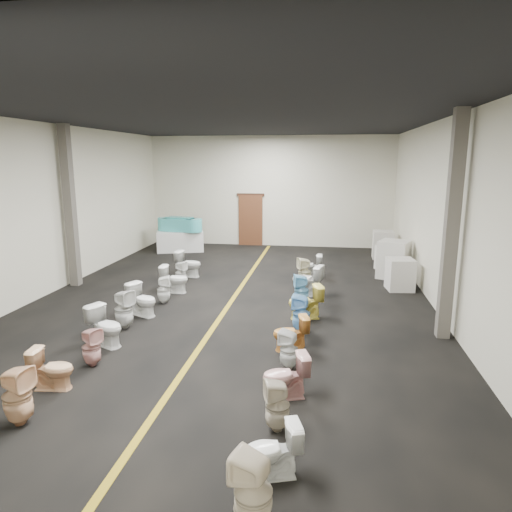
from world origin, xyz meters
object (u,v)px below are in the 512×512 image
Objects in this scene: toilet_right_1 at (272,451)px; toilet_right_2 at (277,406)px; bathtub at (180,224)px; toilet_left_6 at (143,300)px; toilet_right_10 at (304,272)px; toilet_left_8 at (174,279)px; display_table at (180,241)px; toilet_left_2 at (52,369)px; toilet_right_0 at (253,493)px; toilet_left_1 at (17,396)px; toilet_right_7 at (305,302)px; toilet_right_5 at (291,333)px; toilet_left_4 at (106,326)px; toilet_right_4 at (289,350)px; toilet_left_3 at (91,347)px; toilet_right_8 at (301,290)px; toilet_right_9 at (307,280)px; toilet_right_11 at (310,266)px; appliance_crate_b at (394,259)px; toilet_left_9 at (181,273)px; toilet_left_10 at (189,264)px; appliance_crate_a at (400,274)px; appliance_crate_c at (389,258)px; appliance_crate_d at (383,245)px; toilet_left_7 at (164,290)px; toilet_right_3 at (286,376)px; toilet_right_6 at (301,314)px; toilet_left_5 at (124,309)px.

toilet_right_2 reaches higher than toilet_right_1.
bathtub is at bearing -176.04° from toilet_right_1.
toilet_right_10 is (3.57, 3.09, 0.03)m from toilet_left_6.
toilet_left_8 is at bearing 21.14° from toilet_left_6.
display_table is 2.64× the size of toilet_left_2.
toilet_right_0 is at bearing -129.48° from toilet_left_2.
toilet_left_1 is at bearing -82.35° from display_table.
toilet_right_7 is at bearing -43.36° from bathtub.
toilet_right_5 reaches higher than toilet_left_2.
toilet_left_4 reaches higher than toilet_right_4.
toilet_right_8 reaches higher than toilet_left_3.
toilet_left_8 is at bearing -171.63° from toilet_right_1.
toilet_right_7 is at bearing -2.11° from toilet_right_8.
toilet_left_8 is 3.93m from toilet_right_7.
toilet_right_8 is at bearing 11.79° from toilet_right_9.
toilet_right_0 is at bearing -59.00° from bathtub.
toilet_left_1 reaches higher than toilet_right_9.
toilet_left_8 is 5.39m from toilet_right_4.
toilet_right_1 is 0.79× the size of toilet_right_9.
toilet_right_10 is at bearing -11.58° from toilet_left_4.
toilet_left_1 is at bearing -24.21° from toilet_right_11.
toilet_left_3 is (1.68, -10.11, -0.72)m from bathtub.
toilet_left_1 is at bearing -42.57° from toilet_right_4.
toilet_left_1 is (1.61, -11.95, -0.65)m from bathtub.
appliance_crate_b reaches higher than toilet_right_0.
toilet_left_9 is 1.03× the size of toilet_right_1.
toilet_left_2 is at bearing -173.33° from toilet_left_10.
display_table is at bearing 14.26° from toilet_left_8.
toilet_right_8 reaches higher than toilet_left_9.
toilet_right_5 is (3.56, -5.08, -0.06)m from toilet_left_10.
appliance_crate_c is (0.00, 2.29, -0.05)m from appliance_crate_a.
toilet_left_3 reaches higher than toilet_left_9.
toilet_left_8 is (-6.09, -5.37, -0.13)m from appliance_crate_d.
appliance_crate_a is 6.24m from toilet_left_10.
toilet_right_3 is at bearing -157.29° from toilet_left_7.
toilet_right_5 is (-0.03, 0.78, -0.01)m from toilet_right_4.
appliance_crate_b is 1.37× the size of toilet_right_0.
toilet_left_1 reaches higher than toilet_left_10.
toilet_right_7 is at bearing -53.52° from display_table.
toilet_right_1 is 0.91× the size of toilet_right_11.
appliance_crate_d is 12.46m from toilet_left_2.
toilet_left_1 is at bearing -162.83° from toilet_left_9.
appliance_crate_a is 1.20× the size of toilet_right_11.
toilet_right_9 reaches higher than toilet_right_6.
toilet_left_4 reaches higher than toilet_left_2.
bathtub is 8.07m from toilet_right_8.
toilet_left_3 is (0.08, 1.84, -0.07)m from toilet_left_1.
appliance_crate_b is 10.83m from toilet_left_1.
toilet_left_6 is 1.10× the size of toilet_left_9.
toilet_left_5 is at bearing -173.75° from toilet_left_10.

